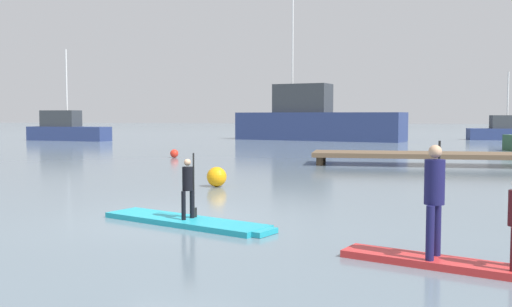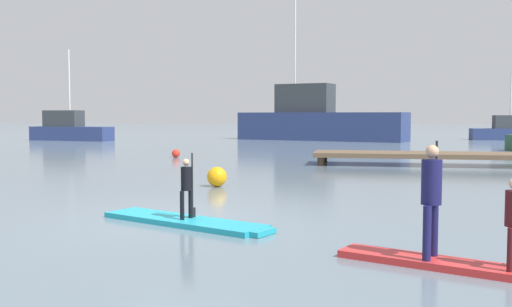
{
  "view_description": "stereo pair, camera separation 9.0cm",
  "coord_description": "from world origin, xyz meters",
  "px_view_note": "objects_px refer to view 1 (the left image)",
  "views": [
    {
      "loc": [
        3.54,
        -10.62,
        2.0
      ],
      "look_at": [
        0.82,
        3.93,
        1.0
      ],
      "focal_mm": 40.67,
      "sensor_mm": 36.0,
      "label": 1
    },
    {
      "loc": [
        3.63,
        -10.61,
        2.0
      ],
      "look_at": [
        0.82,
        3.93,
        1.0
      ],
      "focal_mm": 40.67,
      "sensor_mm": 36.0,
      "label": 2
    }
  ],
  "objects_px": {
    "trawler_grey_distant": "(67,129)",
    "mooring_buoy_near": "(217,177)",
    "motor_boat_small_navy": "(502,131)",
    "mooring_buoy_mid": "(174,153)",
    "paddler_child_solo": "(188,185)",
    "fishing_boat_white_large": "(316,121)",
    "paddleboard_near": "(187,222)",
    "paddler_adult": "(434,194)",
    "paddleboard_far": "(455,265)"
  },
  "relations": [
    {
      "from": "paddleboard_near",
      "to": "mooring_buoy_near",
      "type": "xyz_separation_m",
      "value": [
        -0.85,
        5.45,
        0.23
      ]
    },
    {
      "from": "paddleboard_near",
      "to": "paddler_child_solo",
      "type": "height_order",
      "value": "paddler_child_solo"
    },
    {
      "from": "paddleboard_far",
      "to": "motor_boat_small_navy",
      "type": "bearing_deg",
      "value": 76.87
    },
    {
      "from": "paddleboard_far",
      "to": "fishing_boat_white_large",
      "type": "height_order",
      "value": "fishing_boat_white_large"
    },
    {
      "from": "mooring_buoy_mid",
      "to": "trawler_grey_distant",
      "type": "bearing_deg",
      "value": 131.89
    },
    {
      "from": "paddler_adult",
      "to": "mooring_buoy_near",
      "type": "bearing_deg",
      "value": 122.89
    },
    {
      "from": "paddler_adult",
      "to": "trawler_grey_distant",
      "type": "distance_m",
      "value": 40.82
    },
    {
      "from": "fishing_boat_white_large",
      "to": "paddleboard_far",
      "type": "bearing_deg",
      "value": -82.55
    },
    {
      "from": "paddler_child_solo",
      "to": "mooring_buoy_near",
      "type": "relative_size",
      "value": 2.16
    },
    {
      "from": "paddler_adult",
      "to": "motor_boat_small_navy",
      "type": "xyz_separation_m",
      "value": [
        9.77,
        40.64,
        -0.27
      ]
    },
    {
      "from": "paddler_child_solo",
      "to": "mooring_buoy_near",
      "type": "xyz_separation_m",
      "value": [
        -0.87,
        5.44,
        -0.44
      ]
    },
    {
      "from": "paddler_adult",
      "to": "mooring_buoy_mid",
      "type": "distance_m",
      "value": 20.3
    },
    {
      "from": "motor_boat_small_navy",
      "to": "mooring_buoy_near",
      "type": "height_order",
      "value": "motor_boat_small_navy"
    },
    {
      "from": "fishing_boat_white_large",
      "to": "motor_boat_small_navy",
      "type": "distance_m",
      "value": 14.79
    },
    {
      "from": "motor_boat_small_navy",
      "to": "trawler_grey_distant",
      "type": "height_order",
      "value": "trawler_grey_distant"
    },
    {
      "from": "paddler_child_solo",
      "to": "trawler_grey_distant",
      "type": "bearing_deg",
      "value": 121.95
    },
    {
      "from": "mooring_buoy_near",
      "to": "fishing_boat_white_large",
      "type": "bearing_deg",
      "value": 89.47
    },
    {
      "from": "paddleboard_far",
      "to": "mooring_buoy_mid",
      "type": "relative_size",
      "value": 7.71
    },
    {
      "from": "trawler_grey_distant",
      "to": "mooring_buoy_mid",
      "type": "relative_size",
      "value": 18.04
    },
    {
      "from": "paddler_adult",
      "to": "mooring_buoy_near",
      "type": "xyz_separation_m",
      "value": [
        -4.93,
        7.62,
        -0.68
      ]
    },
    {
      "from": "fishing_boat_white_large",
      "to": "mooring_buoy_near",
      "type": "height_order",
      "value": "fishing_boat_white_large"
    },
    {
      "from": "trawler_grey_distant",
      "to": "mooring_buoy_near",
      "type": "xyz_separation_m",
      "value": [
        18.58,
        -25.74,
        -0.61
      ]
    },
    {
      "from": "mooring_buoy_mid",
      "to": "paddler_child_solo",
      "type": "bearing_deg",
      "value": -70.53
    },
    {
      "from": "paddleboard_near",
      "to": "motor_boat_small_navy",
      "type": "relative_size",
      "value": 0.66
    },
    {
      "from": "motor_boat_small_navy",
      "to": "mooring_buoy_near",
      "type": "relative_size",
      "value": 9.64
    },
    {
      "from": "paddleboard_near",
      "to": "motor_boat_small_navy",
      "type": "bearing_deg",
      "value": 70.2
    },
    {
      "from": "paddleboard_near",
      "to": "paddler_child_solo",
      "type": "bearing_deg",
      "value": 25.54
    },
    {
      "from": "paddleboard_near",
      "to": "mooring_buoy_mid",
      "type": "bearing_deg",
      "value": 109.42
    },
    {
      "from": "trawler_grey_distant",
      "to": "paddler_child_solo",
      "type": "bearing_deg",
      "value": -58.05
    },
    {
      "from": "mooring_buoy_near",
      "to": "mooring_buoy_mid",
      "type": "bearing_deg",
      "value": 114.54
    },
    {
      "from": "mooring_buoy_near",
      "to": "mooring_buoy_mid",
      "type": "distance_m",
      "value": 11.26
    },
    {
      "from": "paddleboard_near",
      "to": "mooring_buoy_near",
      "type": "distance_m",
      "value": 5.52
    },
    {
      "from": "fishing_boat_white_large",
      "to": "mooring_buoy_near",
      "type": "bearing_deg",
      "value": -90.53
    },
    {
      "from": "paddleboard_far",
      "to": "paddler_adult",
      "type": "xyz_separation_m",
      "value": [
        -0.26,
        0.12,
        0.91
      ]
    },
    {
      "from": "paddleboard_near",
      "to": "fishing_boat_white_large",
      "type": "relative_size",
      "value": 0.26
    },
    {
      "from": "paddleboard_far",
      "to": "paddleboard_near",
      "type": "bearing_deg",
      "value": 152.16
    },
    {
      "from": "fishing_boat_white_large",
      "to": "mooring_buoy_near",
      "type": "xyz_separation_m",
      "value": [
        -0.27,
        -29.89,
        -1.22
      ]
    },
    {
      "from": "paddleboard_far",
      "to": "mooring_buoy_near",
      "type": "height_order",
      "value": "mooring_buoy_near"
    },
    {
      "from": "paddler_child_solo",
      "to": "paddleboard_far",
      "type": "distance_m",
      "value": 4.95
    },
    {
      "from": "fishing_boat_white_large",
      "to": "motor_boat_small_navy",
      "type": "relative_size",
      "value": 2.52
    },
    {
      "from": "paddler_child_solo",
      "to": "paddler_adult",
      "type": "xyz_separation_m",
      "value": [
        4.06,
        -2.18,
        0.24
      ]
    },
    {
      "from": "paddleboard_near",
      "to": "fishing_boat_white_large",
      "type": "distance_m",
      "value": 35.37
    },
    {
      "from": "paddler_child_solo",
      "to": "mooring_buoy_mid",
      "type": "relative_size",
      "value": 3.09
    },
    {
      "from": "motor_boat_small_navy",
      "to": "mooring_buoy_near",
      "type": "distance_m",
      "value": 36.15
    },
    {
      "from": "fishing_boat_white_large",
      "to": "trawler_grey_distant",
      "type": "relative_size",
      "value": 1.93
    },
    {
      "from": "paddler_child_solo",
      "to": "paddleboard_near",
      "type": "bearing_deg",
      "value": -154.46
    },
    {
      "from": "fishing_boat_white_large",
      "to": "mooring_buoy_mid",
      "type": "distance_m",
      "value": 20.3
    },
    {
      "from": "paddleboard_near",
      "to": "paddler_child_solo",
      "type": "relative_size",
      "value": 2.95
    },
    {
      "from": "motor_boat_small_navy",
      "to": "mooring_buoy_mid",
      "type": "relative_size",
      "value": 13.84
    },
    {
      "from": "motor_boat_small_navy",
      "to": "mooring_buoy_near",
      "type": "xyz_separation_m",
      "value": [
        -14.71,
        -33.02,
        -0.41
      ]
    }
  ]
}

